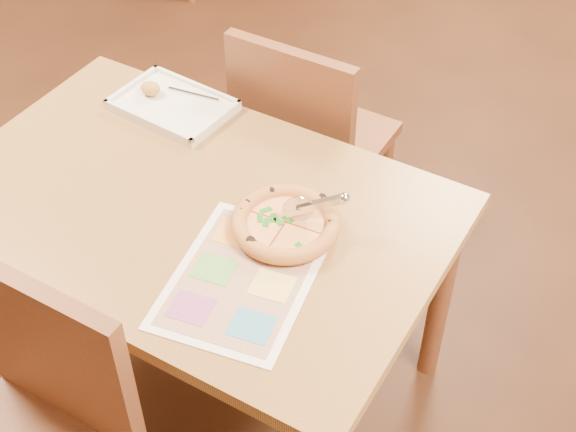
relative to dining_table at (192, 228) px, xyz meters
The scene contains 8 objects.
dining_table is the anchor object (origin of this frame).
chair_near 0.61m from the dining_table, 90.00° to the right, with size 0.42×0.42×0.47m.
chair_far 0.61m from the dining_table, 90.00° to the left, with size 0.42×0.42×0.47m.
plate 0.28m from the dining_table, ahead, with size 0.24×0.24×0.01m, color white.
pizza 0.29m from the dining_table, ahead, with size 0.27×0.27×0.04m.
pizza_cutter 0.37m from the dining_table, 13.84° to the left, with size 0.14×0.08×0.09m.
appetizer_tray 0.43m from the dining_table, 132.44° to the left, with size 0.35×0.25×0.06m.
menu 0.31m from the dining_table, 29.53° to the right, with size 0.31×0.44×0.01m, color white.
Camera 1 is at (0.97, -1.17, 2.10)m, focal length 50.00 mm.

